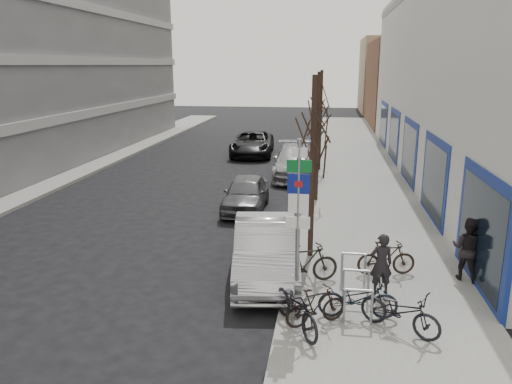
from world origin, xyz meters
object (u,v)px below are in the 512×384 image
(parked_car_front, at_px, (265,249))
(pedestrian_near, at_px, (381,264))
(highway_sign_pole, at_px, (298,216))
(tree_mid, at_px, (319,107))
(pedestrian_far, at_px, (468,248))
(meter_mid, at_px, (304,190))
(bike_near_right, at_px, (316,306))
(parked_car_mid, at_px, (246,193))
(bike_near_left, at_px, (297,303))
(bike_mid_curb, at_px, (358,295))
(bike_far_inner, at_px, (386,258))
(tree_far, at_px, (321,97))
(lane_car, at_px, (252,143))
(bike_far_curb, at_px, (400,307))
(parked_car_back, at_px, (295,162))
(meter_front, at_px, (295,236))
(meter_back, at_px, (309,164))
(tree_near, at_px, (314,125))
(bike_mid_inner, at_px, (305,263))
(bike_rack, at_px, (356,282))

(parked_car_front, relative_size, pedestrian_near, 3.06)
(parked_car_front, bearing_deg, highway_sign_pole, -72.41)
(highway_sign_pole, distance_m, tree_mid, 10.15)
(pedestrian_far, bearing_deg, meter_mid, -20.15)
(bike_near_right, distance_m, parked_car_mid, 9.72)
(bike_near_left, relative_size, parked_car_front, 0.41)
(bike_mid_curb, relative_size, bike_far_inner, 1.12)
(tree_far, relative_size, lane_car, 0.97)
(tree_far, xyz_separation_m, pedestrian_near, (1.84, -15.38, -3.16))
(bike_far_curb, height_order, parked_car_back, parked_car_back)
(tree_mid, distance_m, bike_far_curb, 11.43)
(parked_car_mid, bearing_deg, tree_mid, 26.45)
(parked_car_back, bearing_deg, bike_near_right, -88.00)
(parked_car_mid, bearing_deg, pedestrian_near, -59.05)
(meter_mid, relative_size, parked_car_front, 0.26)
(bike_far_inner, relative_size, pedestrian_far, 0.93)
(bike_far_curb, xyz_separation_m, bike_far_inner, (0.04, 3.05, -0.07))
(tree_far, bearing_deg, bike_far_curb, -83.13)
(meter_front, bearing_deg, meter_mid, 90.00)
(meter_mid, relative_size, meter_back, 1.00)
(bike_near_right, relative_size, parked_car_front, 0.31)
(tree_near, relative_size, parked_car_mid, 1.34)
(meter_front, xyz_separation_m, bike_near_right, (0.72, -3.68, -0.32))
(meter_mid, relative_size, bike_mid_curb, 0.70)
(parked_car_front, bearing_deg, tree_near, 41.63)
(tree_near, xyz_separation_m, tree_mid, (0.00, 6.50, 0.00))
(tree_mid, relative_size, bike_mid_curb, 3.04)
(tree_far, distance_m, bike_mid_inner, 15.38)
(meter_mid, bearing_deg, parked_car_mid, 178.96)
(parked_car_mid, bearing_deg, meter_back, 65.65)
(bike_rack, xyz_separation_m, lane_car, (-5.63, 20.59, 0.13))
(bike_mid_inner, height_order, bike_far_curb, bike_far_curb)
(meter_front, distance_m, bike_mid_inner, 1.56)
(highway_sign_pole, height_order, meter_back, highway_sign_pole)
(pedestrian_far, bearing_deg, parked_car_back, -34.10)
(bike_rack, relative_size, tree_far, 0.41)
(tree_mid, bearing_deg, pedestrian_near, -78.31)
(parked_car_mid, bearing_deg, bike_near_right, -72.62)
(bike_rack, height_order, parked_car_mid, parked_car_mid)
(tree_mid, xyz_separation_m, parked_car_front, (-1.20, -7.90, -3.31))
(tree_mid, height_order, parked_car_back, tree_mid)
(highway_sign_pole, distance_m, pedestrian_near, 2.78)
(meter_mid, height_order, pedestrian_near, pedestrian_near)
(bike_rack, distance_m, lane_car, 21.34)
(bike_near_right, bearing_deg, meter_back, -26.78)
(tree_near, xyz_separation_m, bike_far_inner, (2.11, -1.16, -3.46))
(bike_rack, bearing_deg, bike_mid_curb, -89.24)
(bike_near_left, bearing_deg, tree_mid, 58.94)
(bike_rack, xyz_separation_m, tree_mid, (-1.20, 9.40, 3.44))
(bike_rack, distance_m, parked_car_back, 14.64)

